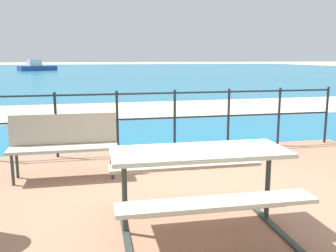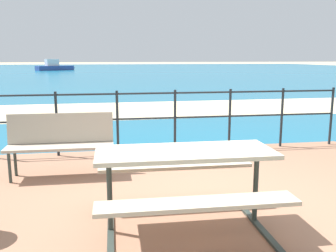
# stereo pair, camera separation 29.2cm
# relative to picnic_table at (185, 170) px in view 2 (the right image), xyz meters

# --- Properties ---
(ground_plane) EXTENTS (240.00, 240.00, 0.00)m
(ground_plane) POSITION_rel_picnic_table_xyz_m (0.46, 0.53, -0.64)
(ground_plane) COLOR tan
(patio_paving) EXTENTS (6.40, 5.20, 0.06)m
(patio_paving) POSITION_rel_picnic_table_xyz_m (0.46, 0.53, -0.61)
(patio_paving) COLOR #996B51
(patio_paving) RESTS_ON ground
(sea_water) EXTENTS (90.00, 90.00, 0.01)m
(sea_water) POSITION_rel_picnic_table_xyz_m (0.46, 40.53, -0.63)
(sea_water) COLOR #196B8E
(sea_water) RESTS_ON ground
(beach_strip) EXTENTS (54.07, 5.06, 0.01)m
(beach_strip) POSITION_rel_picnic_table_xyz_m (0.46, 8.52, -0.63)
(beach_strip) COLOR beige
(beach_strip) RESTS_ON ground
(picnic_table) EXTENTS (1.67, 1.37, 0.76)m
(picnic_table) POSITION_rel_picnic_table_xyz_m (0.00, 0.00, 0.00)
(picnic_table) COLOR #BCAD93
(picnic_table) RESTS_ON patio_paving
(park_bench) EXTENTS (1.42, 0.43, 0.85)m
(park_bench) POSITION_rel_picnic_table_xyz_m (-1.33, 1.85, -0.07)
(park_bench) COLOR tan
(park_bench) RESTS_ON patio_paving
(railing_fence) EXTENTS (5.94, 0.04, 1.06)m
(railing_fence) POSITION_rel_picnic_table_xyz_m (0.46, 2.92, 0.08)
(railing_fence) COLOR #1E2328
(railing_fence) RESTS_ON patio_paving
(boat_near) EXTENTS (4.87, 3.55, 1.40)m
(boat_near) POSITION_rel_picnic_table_xyz_m (-6.96, 45.84, -0.18)
(boat_near) COLOR #2D478C
(boat_near) RESTS_ON sea_water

